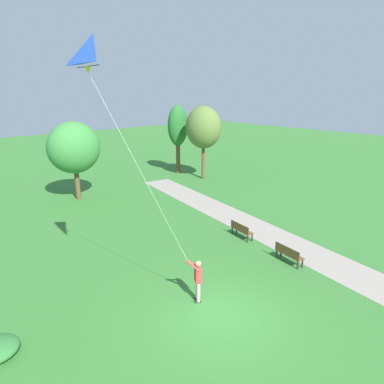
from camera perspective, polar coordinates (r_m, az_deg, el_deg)
The scene contains 9 objects.
ground_plane at distance 13.53m, azimuth 4.93°, elevation -19.95°, with size 120.00×120.00×0.00m, color #33702D.
walkway_path at distance 19.66m, azimuth 15.66°, elevation -8.22°, with size 2.40×32.00×0.02m, color gray.
person_kite_flyer at distance 13.79m, azimuth 0.88°, elevation -13.91°, with size 0.62×0.52×1.83m.
flying_kite at distance 11.76m, azimuth -15.85°, elevation 21.04°, with size 2.82×2.48×7.89m.
park_bench_near_walkway at distance 17.41m, azimuth 15.69°, elevation -9.73°, with size 0.67×1.55×0.88m.
park_bench_far_walkway at distance 19.66m, azimuth 8.14°, elevation -6.13°, with size 0.67×1.55×0.88m.
tree_lakeside_near at distance 31.71m, azimuth 1.91°, elevation 10.61°, with size 3.12×3.38×6.70m.
tree_horizon_far at distance 26.96m, azimuth -18.95°, elevation 6.91°, with size 3.90×3.18×5.87m.
tree_treeline_right at distance 34.12m, azimuth -2.37°, elevation 10.72°, with size 2.08×1.72×6.67m.
Camera 1 is at (-7.98, -7.41, 8.03)m, focal length 32.23 mm.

